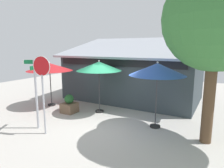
{
  "coord_description": "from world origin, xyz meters",
  "views": [
    {
      "loc": [
        4.42,
        -7.11,
        3.37
      ],
      "look_at": [
        -0.23,
        1.2,
        1.6
      ],
      "focal_mm": 32.39,
      "sensor_mm": 36.0,
      "label": 1
    }
  ],
  "objects_px": {
    "patio_umbrella_crimson_left": "(50,67)",
    "stop_sign": "(42,81)",
    "street_sign_post": "(36,87)",
    "patio_umbrella_forest_green_center": "(99,67)",
    "sidewalk_planter": "(69,105)",
    "shade_tree": "(224,21)",
    "patio_umbrella_royal_blue_right": "(157,70)"
  },
  "relations": [
    {
      "from": "patio_umbrella_crimson_left",
      "to": "sidewalk_planter",
      "type": "relative_size",
      "value": 2.67
    },
    {
      "from": "shade_tree",
      "to": "patio_umbrella_forest_green_center",
      "type": "bearing_deg",
      "value": 168.45
    },
    {
      "from": "sidewalk_planter",
      "to": "patio_umbrella_royal_blue_right",
      "type": "bearing_deg",
      "value": 3.7
    },
    {
      "from": "patio_umbrella_forest_green_center",
      "to": "patio_umbrella_royal_blue_right",
      "type": "xyz_separation_m",
      "value": [
        3.16,
        -0.55,
        0.07
      ]
    },
    {
      "from": "patio_umbrella_crimson_left",
      "to": "shade_tree",
      "type": "relative_size",
      "value": 0.43
    },
    {
      "from": "street_sign_post",
      "to": "patio_umbrella_royal_blue_right",
      "type": "distance_m",
      "value": 4.98
    },
    {
      "from": "street_sign_post",
      "to": "patio_umbrella_crimson_left",
      "type": "height_order",
      "value": "street_sign_post"
    },
    {
      "from": "shade_tree",
      "to": "stop_sign",
      "type": "bearing_deg",
      "value": -159.24
    },
    {
      "from": "stop_sign",
      "to": "patio_umbrella_royal_blue_right",
      "type": "bearing_deg",
      "value": 37.63
    },
    {
      "from": "patio_umbrella_forest_green_center",
      "to": "sidewalk_planter",
      "type": "height_order",
      "value": "patio_umbrella_forest_green_center"
    },
    {
      "from": "patio_umbrella_crimson_left",
      "to": "stop_sign",
      "type": "bearing_deg",
      "value": -47.64
    },
    {
      "from": "street_sign_post",
      "to": "patio_umbrella_royal_blue_right",
      "type": "height_order",
      "value": "street_sign_post"
    },
    {
      "from": "street_sign_post",
      "to": "patio_umbrella_forest_green_center",
      "type": "height_order",
      "value": "street_sign_post"
    },
    {
      "from": "stop_sign",
      "to": "shade_tree",
      "type": "xyz_separation_m",
      "value": [
        5.77,
        2.19,
        2.05
      ]
    },
    {
      "from": "street_sign_post",
      "to": "sidewalk_planter",
      "type": "xyz_separation_m",
      "value": [
        -0.22,
        2.2,
        -1.36
      ]
    },
    {
      "from": "stop_sign",
      "to": "sidewalk_planter",
      "type": "xyz_separation_m",
      "value": [
        -0.91,
        2.45,
        -1.71
      ]
    },
    {
      "from": "patio_umbrella_forest_green_center",
      "to": "stop_sign",
      "type": "bearing_deg",
      "value": -96.94
    },
    {
      "from": "street_sign_post",
      "to": "patio_umbrella_forest_green_center",
      "type": "xyz_separation_m",
      "value": [
        1.09,
        3.04,
        0.63
      ]
    },
    {
      "from": "patio_umbrella_royal_blue_right",
      "to": "street_sign_post",
      "type": "bearing_deg",
      "value": -149.63
    },
    {
      "from": "shade_tree",
      "to": "sidewalk_planter",
      "type": "height_order",
      "value": "shade_tree"
    },
    {
      "from": "patio_umbrella_crimson_left",
      "to": "patio_umbrella_forest_green_center",
      "type": "bearing_deg",
      "value": 6.28
    },
    {
      "from": "patio_umbrella_forest_green_center",
      "to": "shade_tree",
      "type": "relative_size",
      "value": 0.45
    },
    {
      "from": "patio_umbrella_royal_blue_right",
      "to": "sidewalk_planter",
      "type": "relative_size",
      "value": 2.91
    },
    {
      "from": "patio_umbrella_royal_blue_right",
      "to": "shade_tree",
      "type": "relative_size",
      "value": 0.47
    },
    {
      "from": "street_sign_post",
      "to": "patio_umbrella_royal_blue_right",
      "type": "bearing_deg",
      "value": 30.37
    },
    {
      "from": "patio_umbrella_royal_blue_right",
      "to": "shade_tree",
      "type": "xyz_separation_m",
      "value": [
        2.22,
        -0.55,
        1.71
      ]
    },
    {
      "from": "patio_umbrella_crimson_left",
      "to": "patio_umbrella_royal_blue_right",
      "type": "relative_size",
      "value": 0.92
    },
    {
      "from": "patio_umbrella_crimson_left",
      "to": "sidewalk_planter",
      "type": "distance_m",
      "value": 2.61
    },
    {
      "from": "street_sign_post",
      "to": "shade_tree",
      "type": "distance_m",
      "value": 7.17
    },
    {
      "from": "sidewalk_planter",
      "to": "patio_umbrella_crimson_left",
      "type": "bearing_deg",
      "value": 164.43
    },
    {
      "from": "stop_sign",
      "to": "patio_umbrella_forest_green_center",
      "type": "distance_m",
      "value": 3.32
    },
    {
      "from": "patio_umbrella_crimson_left",
      "to": "sidewalk_planter",
      "type": "height_order",
      "value": "patio_umbrella_crimson_left"
    }
  ]
}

